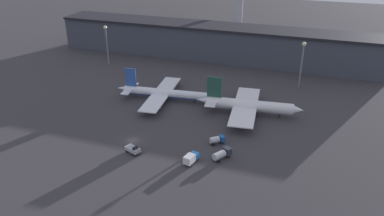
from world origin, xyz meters
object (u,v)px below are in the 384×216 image
service_vehicle_0 (133,149)px  service_vehicle_2 (191,158)px  service_vehicle_3 (217,140)px  airplane_1 (248,106)px  airplane_0 (164,93)px  service_vehicle_1 (222,154)px

service_vehicle_0 → service_vehicle_2: (19.02, 0.53, 0.48)m
service_vehicle_0 → service_vehicle_3: size_ratio=1.12×
airplane_1 → service_vehicle_0: bearing=-132.4°
airplane_0 → service_vehicle_1: bearing=-51.8°
airplane_0 → service_vehicle_2: bearing=-63.3°
airplane_0 → service_vehicle_0: (6.74, -40.51, -1.69)m
service_vehicle_3 → airplane_1: bearing=36.6°
service_vehicle_1 → service_vehicle_2: size_ratio=1.10×
service_vehicle_0 → service_vehicle_1: bearing=34.5°
service_vehicle_0 → service_vehicle_1: service_vehicle_1 is taller
service_vehicle_3 → service_vehicle_2: bearing=-149.7°
service_vehicle_1 → service_vehicle_3: 8.91m
service_vehicle_0 → service_vehicle_2: service_vehicle_2 is taller
airplane_1 → service_vehicle_0: (-28.38, -38.67, -2.35)m
airplane_1 → airplane_0: bearing=170.9°
service_vehicle_0 → service_vehicle_2: bearing=24.0°
service_vehicle_2 → service_vehicle_1: bearing=-44.5°
service_vehicle_0 → airplane_1: bearing=76.2°
airplane_0 → service_vehicle_2: size_ratio=6.91×
airplane_0 → service_vehicle_2: (25.76, -39.98, -1.21)m
service_vehicle_1 → airplane_0: bearing=75.8°
airplane_1 → service_vehicle_2: bearing=-109.9°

